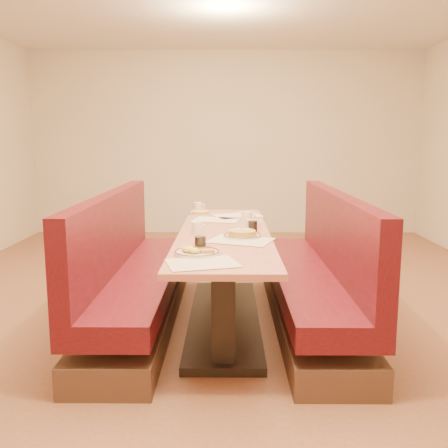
{
  "coord_description": "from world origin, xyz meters",
  "views": [
    {
      "loc": [
        0.03,
        -3.83,
        1.46
      ],
      "look_at": [
        0.0,
        -0.23,
        0.85
      ],
      "focal_mm": 40.0,
      "sensor_mm": 36.0,
      "label": 1
    }
  ],
  "objects_px": {
    "pancake_plate": "(242,235)",
    "soda_tumbler_near": "(200,244)",
    "coffee_mug_d": "(198,207)",
    "diner_table": "(224,278)",
    "eggs_plate": "(197,252)",
    "coffee_mug_b": "(197,228)",
    "coffee_mug_a": "(251,225)",
    "booth_left": "(132,280)",
    "booth_right": "(316,280)",
    "soda_tumbler_mid": "(253,227)",
    "coffee_mug_c": "(247,217)"
  },
  "relations": [
    {
      "from": "booth_right",
      "to": "coffee_mug_b",
      "type": "height_order",
      "value": "booth_right"
    },
    {
      "from": "booth_left",
      "to": "pancake_plate",
      "type": "height_order",
      "value": "booth_left"
    },
    {
      "from": "booth_right",
      "to": "coffee_mug_b",
      "type": "xyz_separation_m",
      "value": [
        -0.94,
        -0.07,
        0.43
      ]
    },
    {
      "from": "pancake_plate",
      "to": "booth_left",
      "type": "bearing_deg",
      "value": 165.2
    },
    {
      "from": "diner_table",
      "to": "soda_tumbler_near",
      "type": "relative_size",
      "value": 24.86
    },
    {
      "from": "diner_table",
      "to": "eggs_plate",
      "type": "relative_size",
      "value": 8.62
    },
    {
      "from": "eggs_plate",
      "to": "coffee_mug_d",
      "type": "relative_size",
      "value": 2.4
    },
    {
      "from": "coffee_mug_d",
      "to": "soda_tumbler_mid",
      "type": "xyz_separation_m",
      "value": [
        0.49,
        -1.14,
        -0.0
      ]
    },
    {
      "from": "diner_table",
      "to": "soda_tumbler_mid",
      "type": "bearing_deg",
      "value": -11.15
    },
    {
      "from": "pancake_plate",
      "to": "soda_tumbler_near",
      "type": "relative_size",
      "value": 2.79
    },
    {
      "from": "booth_right",
      "to": "pancake_plate",
      "type": "xyz_separation_m",
      "value": [
        -0.6,
        -0.23,
        0.41
      ]
    },
    {
      "from": "booth_left",
      "to": "soda_tumbler_mid",
      "type": "height_order",
      "value": "booth_left"
    },
    {
      "from": "booth_right",
      "to": "coffee_mug_d",
      "type": "distance_m",
      "value": 1.55
    },
    {
      "from": "diner_table",
      "to": "soda_tumbler_near",
      "type": "xyz_separation_m",
      "value": [
        -0.15,
        -0.71,
        0.43
      ]
    },
    {
      "from": "diner_table",
      "to": "coffee_mug_b",
      "type": "xyz_separation_m",
      "value": [
        -0.21,
        -0.07,
        0.42
      ]
    },
    {
      "from": "coffee_mug_d",
      "to": "soda_tumbler_near",
      "type": "height_order",
      "value": "soda_tumbler_near"
    },
    {
      "from": "booth_right",
      "to": "coffee_mug_c",
      "type": "distance_m",
      "value": 0.8
    },
    {
      "from": "coffee_mug_c",
      "to": "soda_tumbler_mid",
      "type": "relative_size",
      "value": 1.34
    },
    {
      "from": "booth_left",
      "to": "coffee_mug_c",
      "type": "distance_m",
      "value": 1.1
    },
    {
      "from": "coffee_mug_b",
      "to": "soda_tumbler_near",
      "type": "xyz_separation_m",
      "value": [
        0.06,
        -0.64,
        0.0
      ]
    },
    {
      "from": "coffee_mug_b",
      "to": "coffee_mug_d",
      "type": "bearing_deg",
      "value": 93.52
    },
    {
      "from": "booth_right",
      "to": "coffee_mug_c",
      "type": "relative_size",
      "value": 19.32
    },
    {
      "from": "diner_table",
      "to": "soda_tumbler_mid",
      "type": "height_order",
      "value": "soda_tumbler_mid"
    },
    {
      "from": "pancake_plate",
      "to": "coffee_mug_b",
      "type": "xyz_separation_m",
      "value": [
        -0.34,
        0.16,
        0.02
      ]
    },
    {
      "from": "coffee_mug_b",
      "to": "soda_tumbler_near",
      "type": "distance_m",
      "value": 0.64
    },
    {
      "from": "coffee_mug_b",
      "to": "coffee_mug_d",
      "type": "relative_size",
      "value": 0.96
    },
    {
      "from": "booth_right",
      "to": "coffee_mug_a",
      "type": "height_order",
      "value": "booth_right"
    },
    {
      "from": "eggs_plate",
      "to": "soda_tumbler_near",
      "type": "distance_m",
      "value": 0.08
    },
    {
      "from": "diner_table",
      "to": "coffee_mug_a",
      "type": "xyz_separation_m",
      "value": [
        0.21,
        0.02,
        0.42
      ]
    },
    {
      "from": "booth_right",
      "to": "coffee_mug_c",
      "type": "bearing_deg",
      "value": 143.59
    },
    {
      "from": "coffee_mug_a",
      "to": "soda_tumbler_near",
      "type": "bearing_deg",
      "value": -115.11
    },
    {
      "from": "coffee_mug_c",
      "to": "eggs_plate",
      "type": "bearing_deg",
      "value": -127.38
    },
    {
      "from": "coffee_mug_c",
      "to": "soda_tumbler_mid",
      "type": "xyz_separation_m",
      "value": [
        0.03,
        -0.44,
        -0.0
      ]
    },
    {
      "from": "pancake_plate",
      "to": "coffee_mug_d",
      "type": "xyz_separation_m",
      "value": [
        -0.4,
        1.33,
        0.03
      ]
    },
    {
      "from": "coffee_mug_a",
      "to": "diner_table",
      "type": "bearing_deg",
      "value": -173.91
    },
    {
      "from": "booth_left",
      "to": "coffee_mug_d",
      "type": "height_order",
      "value": "booth_left"
    },
    {
      "from": "booth_right",
      "to": "booth_left",
      "type": "bearing_deg",
      "value": 180.0
    },
    {
      "from": "eggs_plate",
      "to": "coffee_mug_a",
      "type": "xyz_separation_m",
      "value": [
        0.38,
        0.8,
        0.03
      ]
    },
    {
      "from": "pancake_plate",
      "to": "diner_table",
      "type": "bearing_deg",
      "value": 120.58
    },
    {
      "from": "soda_tumbler_near",
      "to": "pancake_plate",
      "type": "bearing_deg",
      "value": 59.31
    },
    {
      "from": "pancake_plate",
      "to": "soda_tumbler_mid",
      "type": "bearing_deg",
      "value": 65.37
    },
    {
      "from": "diner_table",
      "to": "coffee_mug_c",
      "type": "bearing_deg",
      "value": 63.91
    },
    {
      "from": "pancake_plate",
      "to": "soda_tumbler_near",
      "type": "xyz_separation_m",
      "value": [
        -0.28,
        -0.48,
        0.03
      ]
    },
    {
      "from": "coffee_mug_a",
      "to": "soda_tumbler_near",
      "type": "height_order",
      "value": "soda_tumbler_near"
    },
    {
      "from": "eggs_plate",
      "to": "coffee_mug_b",
      "type": "xyz_separation_m",
      "value": [
        -0.04,
        0.71,
        0.03
      ]
    },
    {
      "from": "coffee_mug_b",
      "to": "coffee_mug_c",
      "type": "relative_size",
      "value": 0.9
    },
    {
      "from": "coffee_mug_b",
      "to": "coffee_mug_a",
      "type": "bearing_deg",
      "value": 12.46
    },
    {
      "from": "coffee_mug_d",
      "to": "booth_right",
      "type": "bearing_deg",
      "value": -69.24
    },
    {
      "from": "coffee_mug_a",
      "to": "soda_tumbler_near",
      "type": "relative_size",
      "value": 1.21
    },
    {
      "from": "coffee_mug_c",
      "to": "soda_tumbler_mid",
      "type": "bearing_deg",
      "value": -106.84
    }
  ]
}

